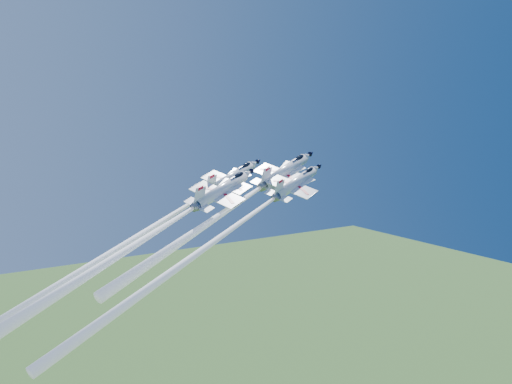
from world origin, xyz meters
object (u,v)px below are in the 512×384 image
jet_lead (230,208)px  jet_left (147,230)px  jet_right (216,240)px  jet_slot (155,232)px

jet_lead → jet_left: bearing=-126.0°
jet_lead → jet_right: jet_right is taller
jet_lead → jet_slot: bearing=-106.8°
jet_left → jet_right: 13.76m
jet_lead → jet_left: size_ratio=0.85×
jet_lead → jet_right: size_ratio=0.85×
jet_lead → jet_right: bearing=-64.2°
jet_lead → jet_left: (-14.63, 3.81, -3.22)m
jet_right → jet_slot: size_ratio=1.20×
jet_lead → jet_slot: 15.53m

